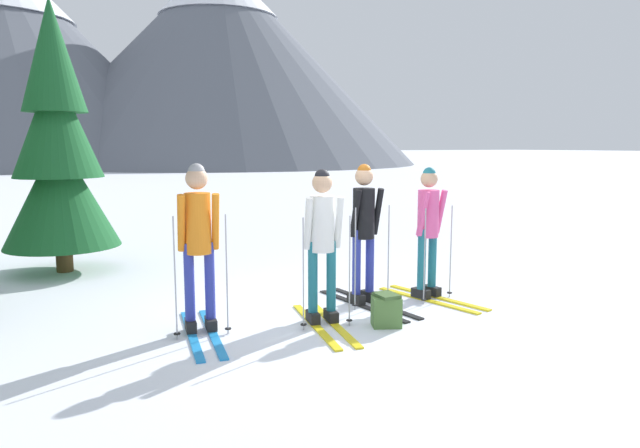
{
  "coord_description": "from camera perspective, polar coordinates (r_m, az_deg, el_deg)",
  "views": [
    {
      "loc": [
        -3.03,
        -5.87,
        2.04
      ],
      "look_at": [
        0.09,
        0.56,
        1.05
      ],
      "focal_mm": 32.03,
      "sensor_mm": 36.0,
      "label": 1
    }
  ],
  "objects": [
    {
      "name": "pine_tree_mid",
      "position": [
        10.0,
        -24.73,
        6.79
      ],
      "size": [
        1.79,
        1.79,
        4.32
      ],
      "color": "#51381E",
      "rests_on": "ground"
    },
    {
      "name": "skier_in_pink",
      "position": [
        7.68,
        10.79,
        -0.29
      ],
      "size": [
        0.7,
        1.67,
        1.75
      ],
      "color": "yellow",
      "rests_on": "ground"
    },
    {
      "name": "mountain_ridge_distant",
      "position": [
        65.1,
        -19.96,
        15.55
      ],
      "size": [
        63.6,
        45.51,
        22.03
      ],
      "color": "slate",
      "rests_on": "ground"
    },
    {
      "name": "skier_in_orange",
      "position": [
        6.28,
        -12.05,
        -1.5
      ],
      "size": [
        0.61,
        1.73,
        1.85
      ],
      "color": "#1E84D1",
      "rests_on": "ground"
    },
    {
      "name": "skier_in_white",
      "position": [
        6.46,
        0.24,
        -1.55
      ],
      "size": [
        0.6,
        1.71,
        1.78
      ],
      "color": "yellow",
      "rests_on": "ground"
    },
    {
      "name": "ground_plane",
      "position": [
        6.91,
        1.35,
        -9.27
      ],
      "size": [
        400.0,
        400.0,
        0.0
      ],
      "primitive_type": "plane",
      "color": "white"
    },
    {
      "name": "skier_in_black",
      "position": [
        7.3,
        4.43,
        -0.32
      ],
      "size": [
        0.6,
        1.77,
        1.81
      ],
      "color": "black",
      "rests_on": "ground"
    },
    {
      "name": "backpack_on_snow_front",
      "position": [
        6.57,
        6.64,
        -8.56
      ],
      "size": [
        0.39,
        0.34,
        0.38
      ],
      "color": "#4C7238",
      "rests_on": "ground"
    }
  ]
}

